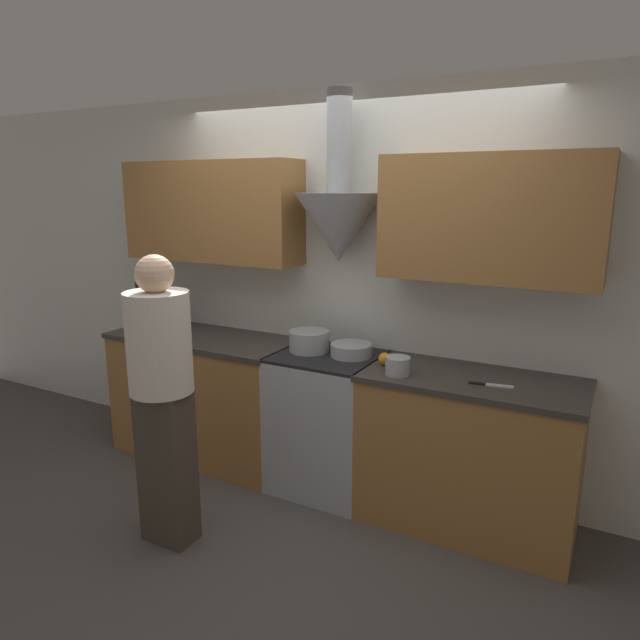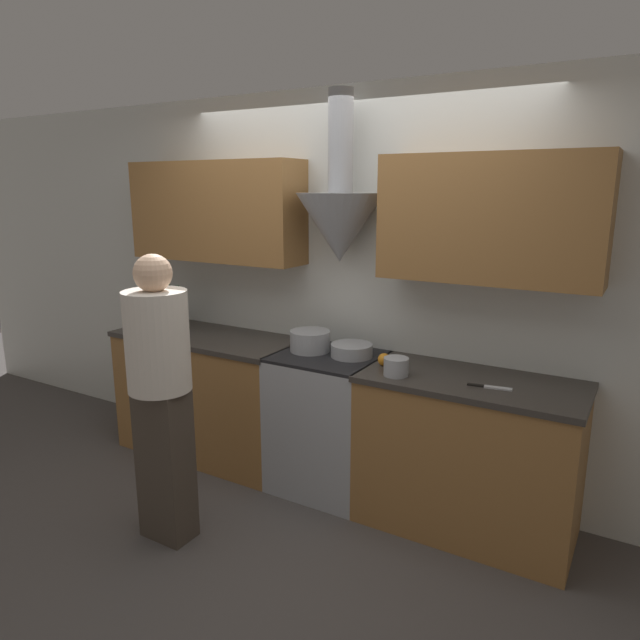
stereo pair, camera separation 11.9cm
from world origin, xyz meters
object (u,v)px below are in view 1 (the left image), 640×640
at_px(wine_bottle_3, 165,312).
at_px(saucepan, 398,366).
at_px(stove_range, 327,421).
at_px(wine_bottle_1, 146,311).
at_px(mixing_bowl, 351,350).
at_px(person_foreground_left, 162,390).
at_px(wine_bottle_0, 139,308).
at_px(wine_bottle_4, 174,314).
at_px(wine_bottle_2, 156,312).
at_px(orange_fruit, 385,359).
at_px(stock_pot, 309,341).

height_order(wine_bottle_3, saucepan, wine_bottle_3).
xyz_separation_m(stove_range, wine_bottle_1, (-1.54, -0.03, 0.59)).
height_order(mixing_bowl, person_foreground_left, person_foreground_left).
bearing_deg(wine_bottle_0, wine_bottle_4, -3.45).
xyz_separation_m(wine_bottle_2, mixing_bowl, (1.59, 0.07, -0.09)).
bearing_deg(orange_fruit, stock_pot, 175.00).
distance_m(mixing_bowl, orange_fruit, 0.27).
bearing_deg(wine_bottle_2, stock_pot, 1.91).
relative_size(wine_bottle_4, saucepan, 2.43).
bearing_deg(wine_bottle_3, wine_bottle_0, 177.70).
distance_m(wine_bottle_4, orange_fruit, 1.66).
height_order(wine_bottle_0, wine_bottle_1, wine_bottle_0).
height_order(orange_fruit, saucepan, saucepan).
bearing_deg(orange_fruit, wine_bottle_4, -179.52).
bearing_deg(wine_bottle_1, person_foreground_left, -41.90).
bearing_deg(wine_bottle_0, saucepan, -3.67).
distance_m(stove_range, orange_fruit, 0.64).
height_order(wine_bottle_0, saucepan, wine_bottle_0).
bearing_deg(wine_bottle_2, wine_bottle_4, -5.57).
bearing_deg(wine_bottle_2, orange_fruit, -0.16).
xyz_separation_m(wine_bottle_0, wine_bottle_4, (0.38, -0.02, -0.00)).
bearing_deg(stove_range, wine_bottle_4, -178.05).
distance_m(stock_pot, orange_fruit, 0.56).
bearing_deg(person_foreground_left, mixing_bowl, 56.95).
bearing_deg(orange_fruit, stove_range, 175.94).
relative_size(stove_range, wine_bottle_2, 2.83).
bearing_deg(stove_range, wine_bottle_0, -179.30).
bearing_deg(stock_pot, stove_range, -7.60).
distance_m(wine_bottle_3, person_foreground_left, 1.27).
distance_m(stove_range, person_foreground_left, 1.17).
xyz_separation_m(wine_bottle_2, saucepan, (1.99, -0.14, -0.08)).
relative_size(wine_bottle_0, saucepan, 2.45).
relative_size(wine_bottle_0, mixing_bowl, 1.32).
distance_m(wine_bottle_3, wine_bottle_4, 0.10).
xyz_separation_m(stove_range, orange_fruit, (0.41, -0.03, 0.49)).
bearing_deg(orange_fruit, person_foreground_left, -134.41).
xyz_separation_m(wine_bottle_1, mixing_bowl, (1.68, 0.08, -0.09)).
bearing_deg(wine_bottle_1, wine_bottle_3, 0.76).
distance_m(wine_bottle_1, orange_fruit, 1.95).
bearing_deg(stock_pot, wine_bottle_3, -177.61).
distance_m(wine_bottle_2, wine_bottle_4, 0.19).
height_order(wine_bottle_2, stock_pot, wine_bottle_2).
bearing_deg(wine_bottle_0, stock_pot, 1.52).
bearing_deg(stock_pot, wine_bottle_0, -178.48).
bearing_deg(wine_bottle_0, mixing_bowl, 2.07).
relative_size(wine_bottle_1, stock_pot, 1.28).
relative_size(wine_bottle_0, wine_bottle_4, 1.01).
relative_size(stove_range, wine_bottle_3, 2.62).
relative_size(orange_fruit, person_foreground_left, 0.05).
relative_size(wine_bottle_4, orange_fruit, 4.50).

